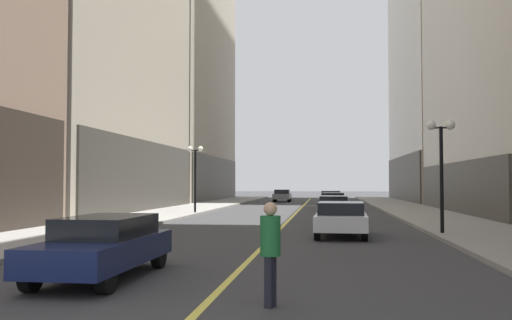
{
  "coord_description": "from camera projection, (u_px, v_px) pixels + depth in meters",
  "views": [
    {
      "loc": [
        2.02,
        -3.82,
        2.04
      ],
      "look_at": [
        -1.61,
        25.28,
        3.25
      ],
      "focal_mm": 39.34,
      "sensor_mm": 36.0,
      "label": 1
    }
  ],
  "objects": [
    {
      "name": "pedestrian_in_green_parka",
      "position": [
        270.0,
        246.0,
        9.25
      ],
      "size": [
        0.43,
        0.43,
        1.72
      ],
      "color": "black",
      "rests_on": "ground"
    },
    {
      "name": "car_grey",
      "position": [
        282.0,
        195.0,
        61.17
      ],
      "size": [
        1.84,
        4.12,
        1.32
      ],
      "color": "slate",
      "rests_on": "ground"
    },
    {
      "name": "street_lamp_left_far",
      "position": [
        195.0,
        164.0,
        36.38
      ],
      "size": [
        1.06,
        0.36,
        4.43
      ],
      "color": "black",
      "rests_on": "ground"
    },
    {
      "name": "car_silver",
      "position": [
        334.0,
        207.0,
        31.45
      ],
      "size": [
        1.91,
        4.79,
        1.32
      ],
      "color": "#B7B7BC",
      "rests_on": "ground"
    },
    {
      "name": "car_maroon",
      "position": [
        333.0,
        201.0,
        41.6
      ],
      "size": [
        1.9,
        4.09,
        1.32
      ],
      "color": "maroon",
      "rests_on": "ground"
    },
    {
      "name": "ground_plane",
      "position": [
        297.0,
        213.0,
        38.66
      ],
      "size": [
        200.0,
        200.0,
        0.0
      ],
      "primitive_type": "plane",
      "color": "#38383A"
    },
    {
      "name": "car_navy",
      "position": [
        104.0,
        245.0,
        12.02
      ],
      "size": [
        1.73,
        4.6,
        1.32
      ],
      "color": "#141E4C",
      "rests_on": "ground"
    },
    {
      "name": "sidewalk_right",
      "position": [
        419.0,
        212.0,
        37.64
      ],
      "size": [
        4.5,
        78.0,
        0.15
      ],
      "primitive_type": "cube",
      "color": "gray",
      "rests_on": "ground"
    },
    {
      "name": "car_yellow",
      "position": [
        331.0,
        197.0,
        51.3
      ],
      "size": [
        2.0,
        4.83,
        1.32
      ],
      "color": "yellow",
      "rests_on": "ground"
    },
    {
      "name": "car_white",
      "position": [
        341.0,
        218.0,
        21.26
      ],
      "size": [
        2.04,
        4.47,
        1.32
      ],
      "color": "silver",
      "rests_on": "ground"
    },
    {
      "name": "lane_centre_stripe",
      "position": [
        297.0,
        212.0,
        38.66
      ],
      "size": [
        0.16,
        70.0,
        0.01
      ],
      "primitive_type": "cube",
      "color": "#E5D64C",
      "rests_on": "ground"
    },
    {
      "name": "sidewalk_left",
      "position": [
        180.0,
        211.0,
        39.68
      ],
      "size": [
        4.5,
        78.0,
        0.15
      ],
      "primitive_type": "cube",
      "color": "gray",
      "rests_on": "ground"
    },
    {
      "name": "street_lamp_right_mid",
      "position": [
        441.0,
        151.0,
        21.37
      ],
      "size": [
        1.06,
        0.36,
        4.43
      ],
      "color": "black",
      "rests_on": "ground"
    }
  ]
}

